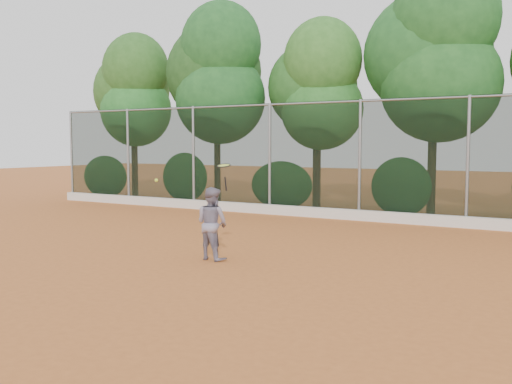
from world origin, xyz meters
The scene contains 7 objects.
ground centered at (0.00, 0.00, 0.00)m, with size 80.00×80.00×0.00m, color #B7622B.
concrete_curb centered at (0.00, 6.82, 0.15)m, with size 24.00×0.20×0.30m, color silver.
tennis_player centered at (-0.42, 0.04, 0.70)m, with size 0.68×0.53×1.39m, color gray.
chainlink_fence centered at (0.00, 7.00, 1.86)m, with size 24.09×0.09×3.50m.
foliage_backdrop centered at (-0.55, 8.98, 4.40)m, with size 23.70×3.63×7.55m.
tennis_racket centered at (-0.12, 0.02, 1.77)m, with size 0.28×0.28×0.52m.
tennis_ball_in_flight centered at (-2.10, 0.42, 1.45)m, with size 0.07×0.07×0.07m.
Camera 1 is at (5.77, -8.87, 2.22)m, focal length 40.00 mm.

